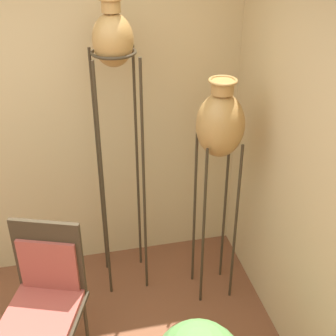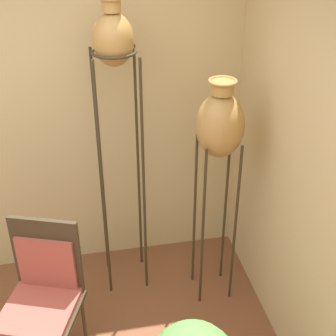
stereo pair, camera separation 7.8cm
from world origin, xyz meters
name	(u,v)px [view 2 (the right image)]	position (x,y,z in m)	size (l,w,h in m)	color
wall_back	(10,115)	(0.00, 1.76, 1.35)	(7.46, 0.06, 2.70)	#D1B784
vase_stand_tall	(114,55)	(0.75, 1.39, 1.85)	(0.31, 0.31, 2.21)	#382D1E
vase_stand_medium	(220,129)	(1.39, 1.13, 1.40)	(0.32, 0.32, 1.74)	#382D1E
chair	(42,291)	(0.17, 0.71, 0.59)	(0.60, 0.61, 1.04)	#382D1E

